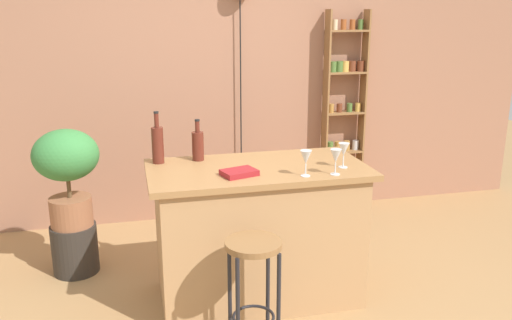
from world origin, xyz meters
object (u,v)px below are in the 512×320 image
object	(u,v)px
potted_plant	(67,168)
bottle_vinegar	(158,144)
wine_glass_right	(306,158)
wine_glass_left	(336,157)
cookbook	(239,173)
wine_glass_center	(344,150)
bar_stool	(253,271)
bottle_spirits_clear	(198,145)
plant_stool	(75,248)
spice_shelf	(344,110)

from	to	relation	value
potted_plant	bottle_vinegar	xyz separation A→B (m)	(0.64, -0.43, 0.24)
bottle_vinegar	wine_glass_right	xyz separation A→B (m)	(0.87, -0.52, -0.02)
wine_glass_left	cookbook	size ratio (longest dim) A/B	0.78
wine_glass_center	wine_glass_right	xyz separation A→B (m)	(-0.30, -0.12, 0.00)
bar_stool	wine_glass_center	xyz separation A→B (m)	(0.71, 0.47, 0.55)
bottle_spirits_clear	wine_glass_center	distance (m)	0.98
potted_plant	bottle_spirits_clear	xyz separation A→B (m)	(0.91, -0.42, 0.22)
wine_glass_center	wine_glass_right	bearing A→B (deg)	-157.98
wine_glass_right	cookbook	xyz separation A→B (m)	(-0.40, 0.11, -0.10)
bottle_vinegar	cookbook	xyz separation A→B (m)	(0.47, -0.40, -0.12)
plant_stool	bottle_spirits_clear	bearing A→B (deg)	-24.81
bottle_vinegar	wine_glass_left	bearing A→B (deg)	-26.66
spice_shelf	wine_glass_right	bearing A→B (deg)	-119.40
bar_stool	wine_glass_right	world-z (taller)	wine_glass_right
plant_stool	cookbook	size ratio (longest dim) A/B	1.81
wine_glass_center	cookbook	world-z (taller)	wine_glass_center
plant_stool	wine_glass_left	world-z (taller)	wine_glass_left
bar_stool	wine_glass_right	size ratio (longest dim) A/B	4.26
potted_plant	wine_glass_right	xyz separation A→B (m)	(1.50, -0.94, 0.23)
bar_stool	bottle_vinegar	bearing A→B (deg)	117.72
plant_stool	bottle_vinegar	size ratio (longest dim) A/B	1.08
potted_plant	bottle_vinegar	distance (m)	0.80
bar_stool	bottle_spirits_clear	distance (m)	1.04
bottle_vinegar	plant_stool	bearing A→B (deg)	146.25
bar_stool	bottle_vinegar	xyz separation A→B (m)	(-0.45, 0.86, 0.56)
wine_glass_left	wine_glass_center	distance (m)	0.17
bottle_vinegar	wine_glass_left	world-z (taller)	bottle_vinegar
potted_plant	bottle_spirits_clear	world-z (taller)	bottle_spirits_clear
bottle_spirits_clear	bottle_vinegar	size ratio (longest dim) A/B	0.81
spice_shelf	bottle_vinegar	world-z (taller)	spice_shelf
cookbook	bottle_vinegar	bearing A→B (deg)	122.40
bottle_vinegar	wine_glass_center	bearing A→B (deg)	-18.70
wine_glass_right	plant_stool	bearing A→B (deg)	147.94
plant_stool	bottle_spirits_clear	world-z (taller)	bottle_spirits_clear
plant_stool	potted_plant	world-z (taller)	potted_plant
plant_stool	potted_plant	xyz separation A→B (m)	(0.00, 0.00, 0.64)
bar_stool	bottle_vinegar	size ratio (longest dim) A/B	1.99
bottle_spirits_clear	spice_shelf	bearing A→B (deg)	38.10
wine_glass_center	plant_stool	bearing A→B (deg)	155.53
spice_shelf	potted_plant	bearing A→B (deg)	-161.60
bar_stool	wine_glass_center	bearing A→B (deg)	33.07
bar_stool	wine_glass_center	size ratio (longest dim) A/B	4.26
bar_stool	wine_glass_right	distance (m)	0.77
spice_shelf	potted_plant	size ratio (longest dim) A/B	2.65
potted_plant	wine_glass_left	world-z (taller)	potted_plant
potted_plant	cookbook	xyz separation A→B (m)	(1.11, -0.83, 0.13)
cookbook	spice_shelf	bearing A→B (deg)	33.10
plant_stool	potted_plant	distance (m)	0.64
spice_shelf	plant_stool	bearing A→B (deg)	-161.60
plant_stool	wine_glass_right	size ratio (longest dim) A/B	2.31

